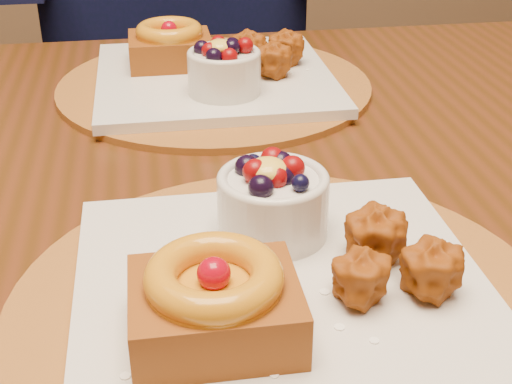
% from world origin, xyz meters
% --- Properties ---
extents(dining_table, '(1.60, 0.90, 0.76)m').
position_xyz_m(dining_table, '(0.12, 0.08, 0.68)').
color(dining_table, '#3E220B').
rests_on(dining_table, ground).
extents(place_setting_near, '(0.38, 0.38, 0.08)m').
position_xyz_m(place_setting_near, '(0.12, -0.13, 0.78)').
color(place_setting_near, brown).
rests_on(place_setting_near, dining_table).
extents(place_setting_far, '(0.38, 0.38, 0.08)m').
position_xyz_m(place_setting_far, '(0.12, 0.30, 0.78)').
color(place_setting_far, brown).
rests_on(place_setting_far, dining_table).
extents(chair_far, '(0.46, 0.46, 0.84)m').
position_xyz_m(chair_far, '(0.11, 0.85, 0.46)').
color(chair_far, black).
rests_on(chair_far, ground).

